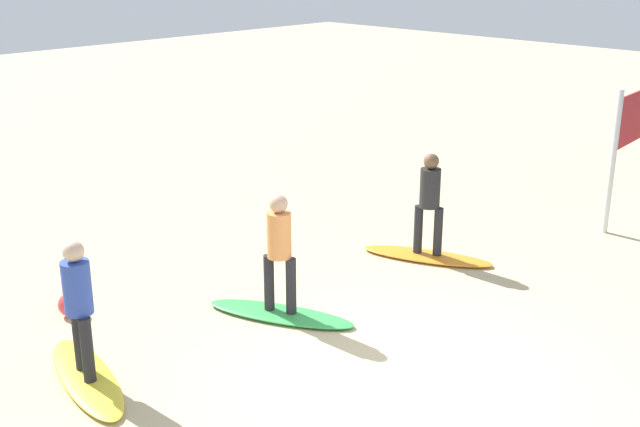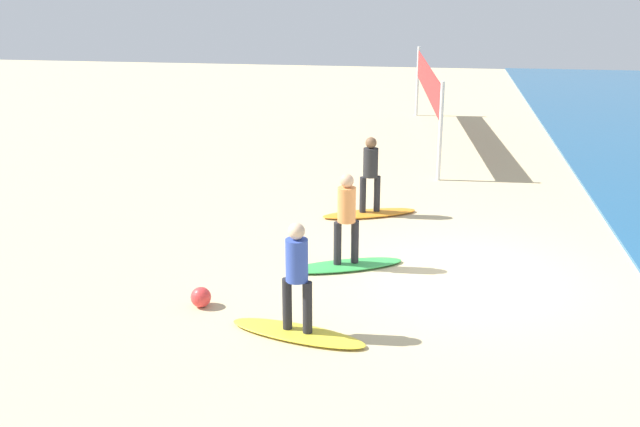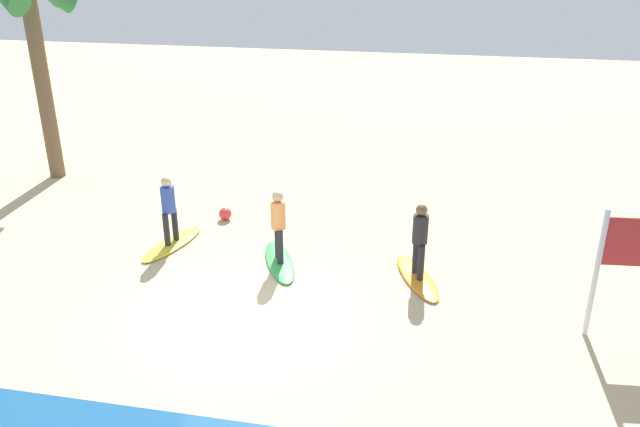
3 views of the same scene
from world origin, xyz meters
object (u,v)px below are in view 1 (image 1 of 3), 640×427
at_px(surfer_orange, 430,197).
at_px(surfer_yellow, 78,299).
at_px(surfboard_green, 281,314).
at_px(surfboard_yellow, 87,378).
at_px(surfer_green, 279,245).
at_px(beach_ball, 70,304).
at_px(surfboard_orange, 427,256).

xyz_separation_m(surfer_orange, surfer_yellow, (5.75, -0.52, 0.00)).
bearing_deg(surfer_orange, surfboard_green, -2.65).
height_order(surfboard_yellow, surfer_yellow, surfer_yellow).
relative_size(surfboard_green, surfer_yellow, 1.28).
bearing_deg(surfer_orange, surfer_green, -2.65).
bearing_deg(beach_ball, surfer_green, 133.56).
height_order(surfer_yellow, beach_ball, surfer_yellow).
bearing_deg(surfboard_yellow, beach_ball, 170.52).
height_order(surfer_green, surfboard_yellow, surfer_green).
bearing_deg(surfer_yellow, beach_ball, -113.62).
distance_m(surfer_orange, beach_ball, 5.54).
bearing_deg(surfboard_yellow, surfer_orange, 98.99).
relative_size(surfboard_orange, surfer_orange, 1.28).
bearing_deg(surfer_green, surfer_yellow, -7.97).
height_order(surfboard_green, surfer_yellow, surfer_yellow).
bearing_deg(surfboard_orange, surfer_green, -115.48).
relative_size(surfboard_orange, surfer_green, 1.28).
xyz_separation_m(surfboard_green, beach_ball, (1.96, -2.06, 0.12)).
height_order(surfboard_green, surfer_green, surfer_green).
distance_m(surfboard_green, surfboard_yellow, 2.72).
xyz_separation_m(surfer_green, beach_ball, (1.96, -2.06, -0.87)).
bearing_deg(surfer_orange, surfer_yellow, -5.16).
bearing_deg(surfer_green, surfboard_green, 0.00).
xyz_separation_m(surfer_orange, beach_ball, (5.01, -2.20, -0.87)).
distance_m(surfer_green, beach_ball, 2.97).
xyz_separation_m(surfboard_yellow, beach_ball, (-0.74, -1.68, 0.12)).
relative_size(surfboard_green, surfer_green, 1.28).
bearing_deg(surfboard_green, surfboard_orange, 63.80).
bearing_deg(surfer_green, beach_ball, -46.44).
relative_size(surfer_orange, surfboard_green, 0.78).
distance_m(surfboard_orange, surfer_yellow, 5.86).
distance_m(surfer_green, surfer_yellow, 2.72).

